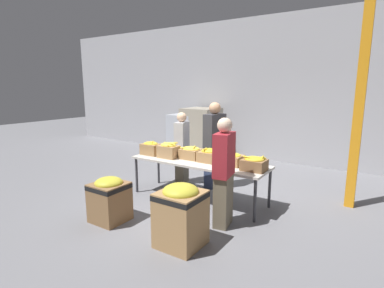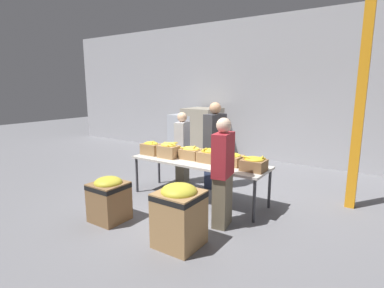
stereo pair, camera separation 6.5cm
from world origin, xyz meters
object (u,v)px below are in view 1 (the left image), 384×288
at_px(banana_box_2, 191,152).
at_px(donation_bin_0, 110,198).
at_px(banana_box_1, 169,150).
at_px(pallet_stack_0, 185,135).
at_px(sorting_table, 199,164).
at_px(support_pillar, 361,93).
at_px(pallet_stack_1, 201,133).
at_px(donation_bin_1, 181,213).
at_px(banana_box_5, 254,163).
at_px(volunteer_0, 182,148).
at_px(banana_box_3, 210,155).
at_px(banana_box_0, 151,148).
at_px(banana_box_4, 231,159).
at_px(volunteer_1, 224,173).
at_px(volunteer_2, 214,146).

xyz_separation_m(banana_box_2, donation_bin_0, (-0.47, -1.63, -0.49)).
distance_m(banana_box_1, pallet_stack_0, 3.51).
bearing_deg(donation_bin_0, sorting_table, 65.85).
relative_size(support_pillar, pallet_stack_1, 2.72).
bearing_deg(donation_bin_1, banana_box_2, 119.04).
relative_size(banana_box_1, banana_box_5, 1.00).
height_order(volunteer_0, donation_bin_0, volunteer_0).
relative_size(banana_box_2, volunteer_0, 0.25).
distance_m(banana_box_3, volunteer_0, 1.21).
relative_size(banana_box_1, banana_box_3, 1.00).
relative_size(banana_box_3, donation_bin_0, 0.54).
bearing_deg(volunteer_0, banana_box_0, -32.82).
relative_size(banana_box_3, pallet_stack_1, 0.26).
relative_size(sorting_table, pallet_stack_0, 2.08).
xyz_separation_m(banana_box_4, pallet_stack_0, (-2.97, 2.88, -0.24)).
height_order(donation_bin_0, donation_bin_1, donation_bin_1).
distance_m(volunteer_1, volunteer_2, 1.80).
distance_m(banana_box_3, support_pillar, 2.75).
distance_m(sorting_table, support_pillar, 3.01).
xyz_separation_m(sorting_table, donation_bin_1, (0.68, -1.54, -0.24)).
height_order(donation_bin_1, pallet_stack_0, pallet_stack_0).
distance_m(banana_box_5, pallet_stack_1, 4.22).
distance_m(sorting_table, banana_box_1, 0.67).
height_order(banana_box_4, donation_bin_0, banana_box_4).
bearing_deg(sorting_table, banana_box_0, -176.13).
xyz_separation_m(banana_box_0, pallet_stack_1, (-0.71, 3.11, -0.16)).
height_order(banana_box_0, donation_bin_1, banana_box_0).
xyz_separation_m(volunteer_2, pallet_stack_0, (-2.24, 2.17, -0.27)).
distance_m(banana_box_4, banana_box_5, 0.48).
bearing_deg(pallet_stack_1, donation_bin_0, -76.43).
xyz_separation_m(sorting_table, banana_box_3, (0.20, 0.06, 0.18)).
distance_m(banana_box_2, donation_bin_0, 1.76).
height_order(banana_box_1, banana_box_2, banana_box_1).
xyz_separation_m(donation_bin_0, pallet_stack_1, (-1.11, 4.58, 0.34)).
relative_size(volunteer_0, pallet_stack_0, 1.24).
bearing_deg(pallet_stack_1, banana_box_0, -77.18).
xyz_separation_m(banana_box_2, volunteer_0, (-0.62, 0.58, -0.09)).
bearing_deg(banana_box_0, pallet_stack_0, 112.47).
height_order(sorting_table, support_pillar, support_pillar).
bearing_deg(pallet_stack_0, donation_bin_0, -69.85).
distance_m(banana_box_0, donation_bin_1, 2.34).
distance_m(banana_box_2, pallet_stack_0, 3.59).
distance_m(volunteer_2, pallet_stack_1, 2.81).
xyz_separation_m(banana_box_5, volunteer_1, (-0.21, -0.68, -0.04)).
height_order(banana_box_2, donation_bin_0, banana_box_2).
bearing_deg(support_pillar, pallet_stack_1, 156.51).
bearing_deg(donation_bin_1, banana_box_1, 132.04).
bearing_deg(banana_box_5, banana_box_2, 175.11).
bearing_deg(support_pillar, banana_box_1, -157.24).
xyz_separation_m(donation_bin_0, support_pillar, (3.13, 2.74, 1.62)).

